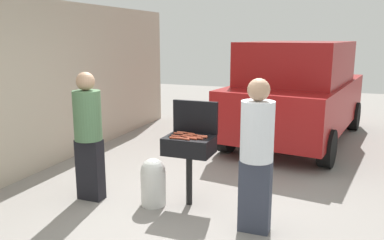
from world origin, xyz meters
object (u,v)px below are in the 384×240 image
(hot_dog_2, at_px, (178,134))
(hot_dog_5, at_px, (190,134))
(hot_dog_4, at_px, (182,132))
(propane_tank, at_px, (153,181))
(bbq_grill, at_px, (189,148))
(hot_dog_7, at_px, (175,138))
(hot_dog_10, at_px, (202,136))
(hot_dog_6, at_px, (202,137))
(hot_dog_8, at_px, (198,138))
(hot_dog_0, at_px, (176,136))
(hot_dog_1, at_px, (192,138))
(hot_dog_3, at_px, (193,135))
(hot_dog_13, at_px, (186,137))
(person_left, at_px, (88,132))
(hot_dog_9, at_px, (185,139))
(hot_dog_12, at_px, (196,137))
(hot_dog_11, at_px, (188,135))
(person_right, at_px, (257,151))
(parked_minivan, at_px, (298,91))

(hot_dog_2, bearing_deg, hot_dog_5, 18.97)
(hot_dog_4, xyz_separation_m, propane_tank, (-0.28, -0.30, -0.59))
(bbq_grill, distance_m, hot_dog_7, 0.26)
(bbq_grill, xyz_separation_m, hot_dog_7, (-0.13, -0.16, 0.15))
(hot_dog_5, xyz_separation_m, hot_dog_10, (0.19, -0.06, 0.00))
(hot_dog_5, bearing_deg, hot_dog_6, -28.75)
(hot_dog_5, bearing_deg, hot_dog_8, -46.91)
(hot_dog_0, bearing_deg, bbq_grill, 27.29)
(hot_dog_8, height_order, hot_dog_10, same)
(hot_dog_4, distance_m, hot_dog_8, 0.36)
(hot_dog_1, distance_m, propane_tank, 0.78)
(hot_dog_1, relative_size, hot_dog_3, 1.00)
(hot_dog_13, xyz_separation_m, person_left, (-1.26, -0.24, 0.01))
(hot_dog_4, distance_m, hot_dog_9, 0.32)
(hot_dog_7, bearing_deg, hot_dog_9, 2.10)
(hot_dog_1, height_order, hot_dog_6, same)
(hot_dog_7, height_order, hot_dog_9, same)
(hot_dog_5, height_order, hot_dog_9, same)
(hot_dog_3, relative_size, hot_dog_12, 1.00)
(bbq_grill, height_order, person_left, person_left)
(hot_dog_3, height_order, person_left, person_left)
(hot_dog_11, bearing_deg, propane_tank, -154.34)
(person_right, bearing_deg, hot_dog_6, -40.25)
(hot_dog_7, relative_size, parked_minivan, 0.03)
(hot_dog_0, height_order, hot_dog_11, same)
(hot_dog_8, height_order, person_right, person_right)
(hot_dog_7, relative_size, person_left, 0.08)
(bbq_grill, xyz_separation_m, hot_dog_3, (0.03, 0.06, 0.15))
(hot_dog_0, height_order, person_left, person_left)
(hot_dog_10, distance_m, parked_minivan, 3.82)
(hot_dog_5, bearing_deg, bbq_grill, -75.27)
(hot_dog_7, bearing_deg, person_right, -12.82)
(hot_dog_6, height_order, hot_dog_11, same)
(hot_dog_3, distance_m, hot_dog_6, 0.15)
(hot_dog_5, bearing_deg, hot_dog_1, -63.55)
(hot_dog_0, xyz_separation_m, hot_dog_12, (0.24, 0.04, 0.00))
(hot_dog_7, bearing_deg, hot_dog_6, 28.25)
(hot_dog_1, height_order, hot_dog_2, same)
(hot_dog_3, relative_size, hot_dog_10, 1.00)
(hot_dog_8, distance_m, hot_dog_9, 0.16)
(hot_dog_9, bearing_deg, hot_dog_3, 82.01)
(parked_minivan, bearing_deg, hot_dog_6, 87.51)
(bbq_grill, relative_size, hot_dog_3, 6.90)
(hot_dog_3, distance_m, hot_dog_13, 0.13)
(hot_dog_5, distance_m, hot_dog_12, 0.19)
(hot_dog_7, bearing_deg, parked_minivan, 75.36)
(hot_dog_11, height_order, propane_tank, hot_dog_11)
(hot_dog_0, height_order, hot_dog_12, same)
(hot_dog_9, bearing_deg, hot_dog_12, 51.51)
(hot_dog_4, distance_m, hot_dog_11, 0.17)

